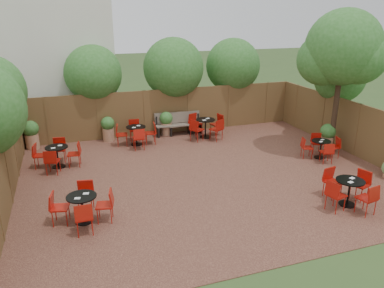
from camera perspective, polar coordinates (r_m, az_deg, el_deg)
name	(u,v)px	position (r m, az deg, el deg)	size (l,w,h in m)	color
ground	(207,176)	(12.67, 2.31, -4.80)	(80.00, 80.00, 0.00)	#354F23
courtyard_paving	(207,175)	(12.67, 2.31, -4.76)	(12.00, 10.00, 0.02)	#3E1F19
fence_back	(167,111)	(16.85, -3.78, 4.94)	(12.00, 0.08, 2.00)	brown
fence_left	(6,171)	(11.69, -26.31, -3.73)	(0.08, 10.00, 2.00)	brown
fence_right	(357,130)	(15.42, 23.67, 1.95)	(0.08, 10.00, 2.00)	brown
neighbour_building	(52,39)	(18.81, -20.37, 14.60)	(5.00, 4.00, 8.00)	beige
overhang_foliage	(131,81)	(14.37, -9.19, 9.33)	(15.45, 10.65, 2.70)	#29601F
courtyard_tree	(343,52)	(14.94, 21.83, 12.80)	(2.84, 2.75, 5.33)	black
park_bench_left	(184,123)	(16.82, -1.17, 3.23)	(1.57, 0.58, 0.95)	brown
park_bench_right	(173,124)	(16.67, -2.86, 3.11)	(1.62, 0.64, 0.98)	brown
bistro_tables	(186,154)	(13.25, -0.96, -1.50)	(10.76, 8.65, 0.93)	black
planters	(154,130)	(15.51, -5.82, 2.09)	(11.54, 4.59, 1.14)	#A27051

